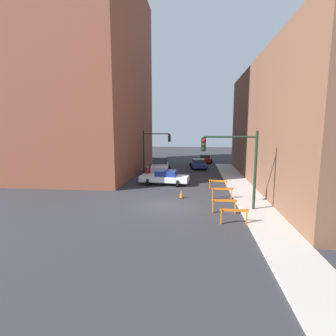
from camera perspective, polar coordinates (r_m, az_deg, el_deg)
The scene contains 16 objects.
ground_plane at distance 18.82m, azimuth -0.30°, elevation -8.25°, with size 120.00×120.00×0.00m, color #2D2D33.
sidewalk_right at distance 19.17m, azimuth 18.66°, elevation -8.22°, with size 2.40×44.00×0.12m.
building_corner_left at distance 35.35m, azimuth -18.32°, elevation 18.10°, with size 14.00×20.00×23.06m.
building_right at distance 28.31m, azimuth 30.16°, elevation 8.41°, with size 12.00×28.00×11.85m.
traffic_light_near at distance 17.75m, azimuth 14.89°, elevation 2.08°, with size 3.64×0.35×5.20m.
traffic_light_far at distance 32.31m, azimuth -3.42°, elevation 4.95°, with size 3.44×0.35×5.20m.
police_car at distance 25.67m, azimuth -0.67°, elevation -2.01°, with size 4.86×2.66×1.52m.
white_truck at distance 32.16m, azimuth -1.76°, elevation 0.49°, with size 3.01×5.58×1.90m.
parked_car_near at distance 36.18m, azimuth 6.60°, elevation 0.97°, with size 2.54×4.45×1.31m.
parked_car_mid at distance 42.46m, azimuth 8.10°, elevation 2.08°, with size 2.39×4.37×1.31m.
pedestrian_crossing at distance 26.89m, azimuth -4.45°, elevation -1.25°, with size 0.44×0.44×1.66m.
barrier_front at distance 15.67m, azimuth 14.16°, elevation -9.67°, with size 1.60×0.17×0.90m.
barrier_mid at distance 17.54m, azimuth 12.10°, elevation -7.62°, with size 1.60×0.19×0.90m.
barrier_back at distance 20.76m, azimuth 11.67°, elevation -5.06°, with size 1.60×0.16×0.90m.
barrier_corner at distance 23.78m, azimuth 10.82°, elevation -3.29°, with size 1.59×0.37×0.90m.
traffic_cone at distance 20.80m, azimuth 2.91°, elevation -5.71°, with size 0.36×0.36×0.66m.
Camera 1 is at (1.99, -17.90, 5.47)m, focal length 28.00 mm.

